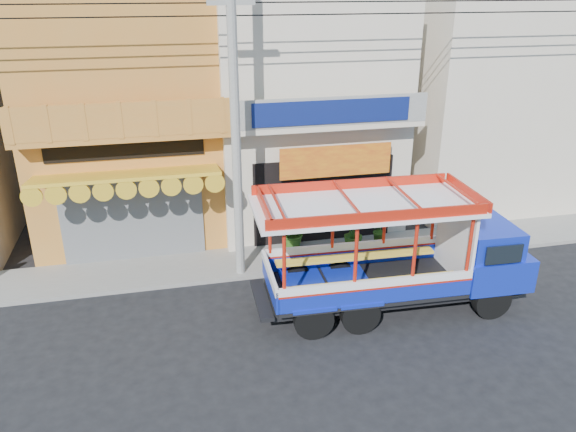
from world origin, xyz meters
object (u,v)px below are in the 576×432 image
at_px(potted_plant_b, 378,230).
at_px(potted_plant_c, 353,233).
at_px(songthaew_truck, 413,252).
at_px(utility_pole, 240,107).
at_px(potted_plant_a, 293,231).

relative_size(potted_plant_b, potted_plant_c, 0.83).
bearing_deg(songthaew_truck, potted_plant_b, 81.71).
bearing_deg(potted_plant_c, utility_pole, -43.65).
xyz_separation_m(potted_plant_a, potted_plant_c, (1.87, -0.51, -0.02)).
bearing_deg(songthaew_truck, utility_pole, 146.35).
height_order(utility_pole, songthaew_truck, utility_pole).
xyz_separation_m(songthaew_truck, potted_plant_b, (0.53, 3.65, -1.02)).
distance_m(potted_plant_b, potted_plant_c, 0.95).
distance_m(utility_pole, potted_plant_b, 6.43).
xyz_separation_m(utility_pole, potted_plant_a, (1.74, 1.28, -4.34)).
xyz_separation_m(utility_pole, potted_plant_c, (3.61, 0.77, -4.37)).
distance_m(potted_plant_a, potted_plant_c, 1.94).
xyz_separation_m(songthaew_truck, potted_plant_a, (-2.26, 3.94, -0.91)).
height_order(utility_pole, potted_plant_b, utility_pole).
height_order(potted_plant_a, potted_plant_c, potted_plant_a).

